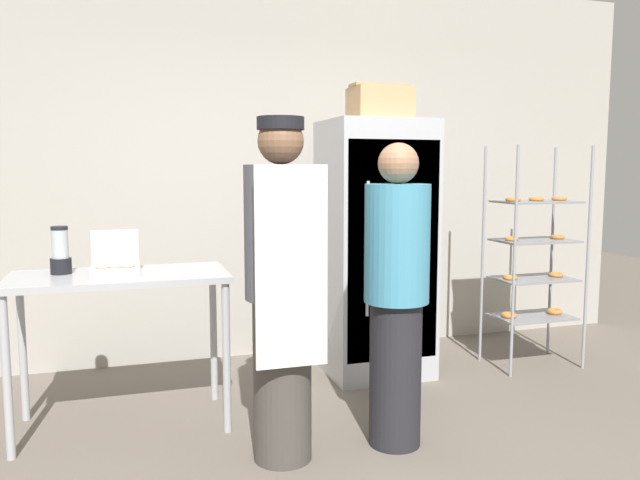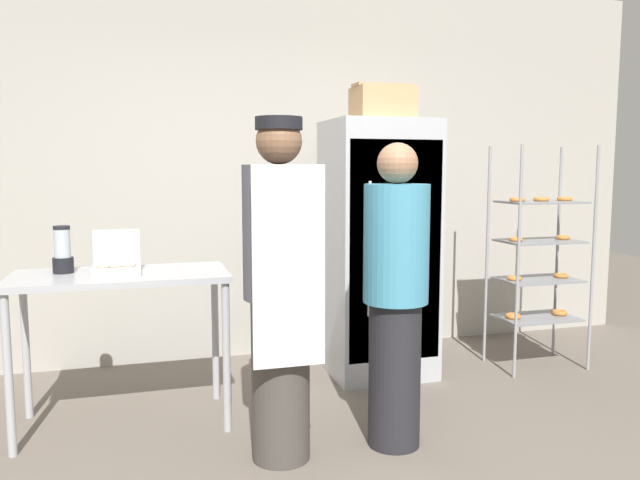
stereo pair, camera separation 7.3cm
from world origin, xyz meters
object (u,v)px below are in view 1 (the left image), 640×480
at_px(blender_pitcher, 60,253).
at_px(cardboard_storage_box, 380,103).
at_px(donut_box, 115,267).
at_px(refrigerator, 375,248).
at_px(baking_rack, 534,259).
at_px(person_baker, 282,286).
at_px(person_customer, 396,294).

xyz_separation_m(blender_pitcher, cardboard_storage_box, (2.04, 0.30, 0.91)).
height_order(donut_box, blender_pitcher, blender_pitcher).
height_order(refrigerator, baking_rack, refrigerator).
bearing_deg(baking_rack, refrigerator, 170.17).
height_order(donut_box, cardboard_storage_box, cardboard_storage_box).
bearing_deg(baking_rack, cardboard_storage_box, 173.72).
height_order(baking_rack, person_baker, person_baker).
bearing_deg(blender_pitcher, baking_rack, 3.00).
xyz_separation_m(donut_box, person_baker, (0.79, -0.63, -0.04)).
xyz_separation_m(refrigerator, person_baker, (-0.97, -1.14, -0.01)).
relative_size(refrigerator, cardboard_storage_box, 4.48).
relative_size(donut_box, person_customer, 0.16).
distance_m(donut_box, blender_pitcher, 0.33).
height_order(donut_box, person_customer, person_customer).
height_order(cardboard_storage_box, person_baker, cardboard_storage_box).
xyz_separation_m(baking_rack, blender_pitcher, (-3.24, -0.17, 0.20)).
distance_m(refrigerator, person_customer, 1.21).
bearing_deg(person_customer, baking_rack, 31.51).
height_order(baking_rack, person_customer, baking_rack).
bearing_deg(baking_rack, blender_pitcher, -177.00).
relative_size(baking_rack, donut_box, 6.33).
distance_m(refrigerator, person_baker, 1.50).
bearing_deg(cardboard_storage_box, person_baker, -132.02).
height_order(cardboard_storage_box, person_customer, cardboard_storage_box).
height_order(blender_pitcher, person_baker, person_baker).
relative_size(refrigerator, person_customer, 1.13).
distance_m(refrigerator, baking_rack, 1.21).
bearing_deg(person_customer, cardboard_storage_box, 72.04).
bearing_deg(person_customer, person_baker, 179.04).
distance_m(baking_rack, blender_pitcher, 3.25).
bearing_deg(person_baker, donut_box, 141.54).
relative_size(blender_pitcher, person_customer, 0.17).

